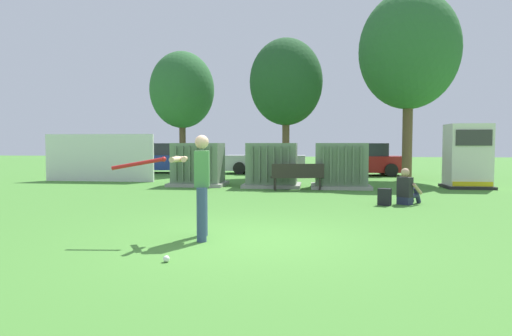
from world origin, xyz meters
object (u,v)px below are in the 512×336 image
park_bench (297,175)px  seated_spectator (407,190)px  sports_ball (166,259)px  batter (199,181)px  transformer_west (198,165)px  backpack (385,197)px  transformer_mid_east (341,166)px  parked_car_leftmost (168,159)px  generator_enclosure (467,157)px  transformer_mid_west (272,166)px  parked_car_left_of_center (266,159)px  parked_car_right_of_center (361,160)px

park_bench → seated_spectator: (3.00, -3.15, -0.16)m
park_bench → sports_ball: size_ratio=20.49×
batter → seated_spectator: size_ratio=1.81×
transformer_west → park_bench: transformer_west is taller
seated_spectator → backpack: bearing=-154.1°
transformer_mid_east → parked_car_leftmost: bearing=140.4°
park_bench → batter: 8.13m
generator_enclosure → transformer_mid_west: bearing=-176.3°
seated_spectator → parked_car_left_of_center: size_ratio=0.23×
batter → backpack: 5.95m
transformer_west → parked_car_right_of_center: size_ratio=0.48×
transformer_mid_east → parked_car_right_of_center: same height
transformer_west → batter: batter is taller
generator_enclosure → sports_ball: bearing=-123.8°
transformer_mid_east → backpack: size_ratio=4.77×
batter → sports_ball: size_ratio=19.33×
seated_spectator → parked_car_leftmost: bearing=132.1°
transformer_west → parked_car_right_of_center: bearing=43.3°
park_bench → parked_car_right_of_center: (2.93, 7.63, 0.22)m
park_bench → parked_car_right_of_center: size_ratio=0.42×
transformer_west → backpack: bearing=-37.3°
parked_car_right_of_center → batter: bearing=-105.3°
parked_car_leftmost → sports_ball: bearing=-71.4°
backpack → batter: bearing=-129.3°
transformer_mid_west → parked_car_left_of_center: (-0.99, 7.30, -0.04)m
park_bench → parked_car_leftmost: (-7.44, 8.42, 0.22)m
seated_spectator → generator_enclosure: bearing=57.3°
transformer_west → generator_enclosure: size_ratio=0.91×
transformer_mid_west → backpack: (3.36, -4.56, -0.57)m
transformer_mid_west → sports_ball: size_ratio=23.33×
parked_car_leftmost → parked_car_right_of_center: bearing=-4.3°
transformer_mid_east → backpack: transformer_mid_east is taller
transformer_mid_west → generator_enclosure: 7.02m
park_bench → seated_spectator: seated_spectator is taller
transformer_mid_east → transformer_west: bearing=177.1°
parked_car_right_of_center → transformer_mid_east: bearing=-102.1°
parked_car_leftmost → parked_car_left_of_center: same height
park_bench → backpack: (2.38, -3.44, -0.32)m
sports_ball → backpack: (3.79, 6.08, 0.17)m
transformer_west → parked_car_left_of_center: (1.85, 7.14, -0.04)m
parked_car_right_of_center → sports_ball: bearing=-104.2°
batter → parked_car_left_of_center: bearing=92.2°
backpack → park_bench: bearing=124.7°
parked_car_left_of_center → generator_enclosure: bearing=-40.6°
parked_car_left_of_center → sports_ball: bearing=-88.2°
transformer_mid_east → parked_car_left_of_center: same height
batter → parked_car_left_of_center: 16.44m
batter → parked_car_leftmost: bearing=110.3°
transformer_west → batter: size_ratio=1.21×
transformer_mid_east → parked_car_right_of_center: bearing=77.9°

